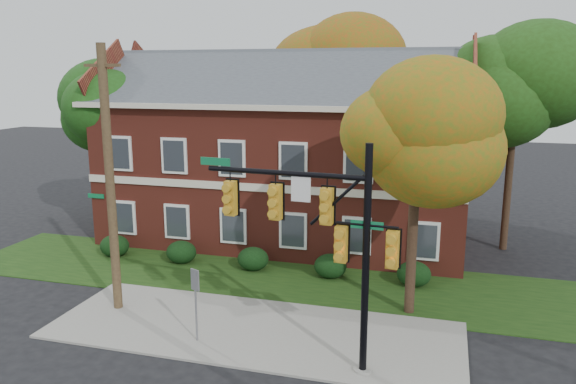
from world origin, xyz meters
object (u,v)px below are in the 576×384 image
(tree_near_right, at_px, (424,132))
(traffic_signal, at_px, (325,231))
(hedge_far_right, at_px, (414,274))
(sign_post, at_px, (196,293))
(tree_right_rear, at_px, (524,84))
(hedge_center, at_px, (253,259))
(utility_pole, at_px, (110,181))
(apartment_building, at_px, (286,145))
(tree_left_rear, at_px, (106,109))
(hedge_right, at_px, (330,266))
(tree_far_rear, at_px, (341,69))
(hedge_left, at_px, (181,252))
(hedge_far_left, at_px, (115,246))

(tree_near_right, bearing_deg, traffic_signal, -118.69)
(hedge_far_right, relative_size, sign_post, 0.56)
(tree_near_right, bearing_deg, tree_right_rear, 65.42)
(hedge_center, xyz_separation_m, utility_pole, (-3.45, -5.34, 4.36))
(hedge_far_right, xyz_separation_m, traffic_signal, (-2.23, -7.32, 3.69))
(tree_right_rear, xyz_separation_m, sign_post, (-10.81, -13.07, -6.41))
(apartment_building, height_order, sign_post, apartment_building)
(tree_left_rear, bearing_deg, apartment_building, 6.54)
(hedge_center, bearing_deg, traffic_signal, -56.89)
(hedge_far_right, xyz_separation_m, tree_right_rear, (4.31, 6.11, 7.60))
(hedge_far_right, distance_m, utility_pole, 12.52)
(traffic_signal, bearing_deg, hedge_right, 104.40)
(tree_far_rear, bearing_deg, apartment_building, -99.71)
(hedge_left, relative_size, utility_pole, 0.15)
(tree_near_right, distance_m, tree_right_rear, 9.94)
(hedge_far_left, xyz_separation_m, tree_left_rear, (-2.73, 4.14, 6.16))
(tree_far_rear, bearing_deg, hedge_left, -110.29)
(tree_near_right, bearing_deg, apartment_building, 131.77)
(apartment_building, relative_size, tree_right_rear, 1.77)
(tree_left_rear, relative_size, sign_post, 3.53)
(sign_post, bearing_deg, hedge_center, 119.02)
(apartment_building, bearing_deg, tree_left_rear, -173.46)
(hedge_far_left, bearing_deg, traffic_signal, -31.86)
(apartment_building, height_order, tree_right_rear, tree_right_rear)
(hedge_far_left, relative_size, hedge_far_right, 1.00)
(apartment_building, xyz_separation_m, tree_near_right, (7.22, -8.09, 1.68))
(hedge_far_left, xyz_separation_m, hedge_right, (10.50, 0.00, 0.00))
(hedge_right, distance_m, tree_near_right, 7.72)
(tree_near_right, height_order, tree_left_rear, tree_left_rear)
(hedge_right, bearing_deg, hedge_left, 180.00)
(tree_right_rear, relative_size, utility_pole, 1.10)
(hedge_right, bearing_deg, apartment_building, 123.67)
(tree_right_rear, relative_size, tree_far_rear, 0.92)
(hedge_left, distance_m, hedge_right, 7.00)
(hedge_left, height_order, tree_left_rear, tree_left_rear)
(hedge_right, relative_size, hedge_far_right, 1.00)
(apartment_building, xyz_separation_m, hedge_left, (-3.50, -5.25, -4.46))
(hedge_right, height_order, traffic_signal, traffic_signal)
(hedge_left, xyz_separation_m, tree_right_rear, (14.81, 6.11, 7.60))
(apartment_building, distance_m, tree_left_rear, 9.94)
(hedge_right, height_order, tree_left_rear, tree_left_rear)
(apartment_building, relative_size, sign_post, 7.47)
(hedge_center, height_order, tree_far_rear, tree_far_rear)
(tree_left_rear, bearing_deg, utility_pole, -56.46)
(tree_near_right, xyz_separation_m, tree_right_rear, (4.09, 8.95, 1.45))
(hedge_center, bearing_deg, hedge_left, 180.00)
(hedge_left, xyz_separation_m, sign_post, (4.00, -6.96, 1.18))
(hedge_center, distance_m, tree_left_rear, 12.23)
(apartment_building, bearing_deg, tree_right_rear, 4.33)
(tree_left_rear, xyz_separation_m, traffic_signal, (14.50, -11.45, -2.46))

